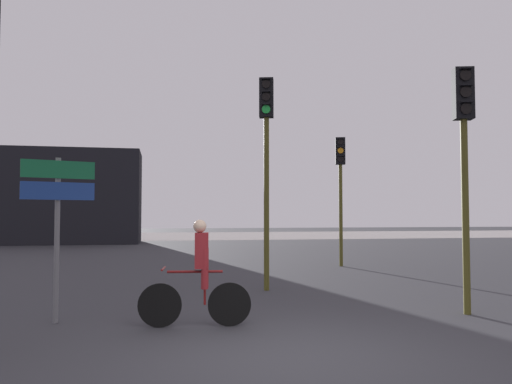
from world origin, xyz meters
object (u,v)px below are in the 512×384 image
object	(u,v)px
direction_sign_post	(58,208)
traffic_light_far_right	(340,176)
traffic_light_near_right	(464,142)
cyclist	(199,272)
distant_building	(27,197)
traffic_light_center	(266,143)

from	to	relation	value
direction_sign_post	traffic_light_far_right	bearing A→B (deg)	-153.17
traffic_light_near_right	cyclist	size ratio (longest dim) A/B	2.49
distant_building	direction_sign_post	distance (m)	24.17
distant_building	traffic_light_center	xyz separation A→B (m)	(10.21, -20.58, 0.54)
traffic_light_near_right	traffic_light_center	bearing A→B (deg)	-35.01
direction_sign_post	cyclist	distance (m)	2.48
traffic_light_near_right	cyclist	xyz separation A→B (m)	(-4.57, -0.09, -2.14)
traffic_light_near_right	cyclist	world-z (taller)	traffic_light_near_right
traffic_light_near_right	direction_sign_post	world-z (taller)	traffic_light_near_right
distant_building	traffic_light_far_right	size ratio (longest dim) A/B	3.08
traffic_light_center	direction_sign_post	distance (m)	5.05
distant_building	traffic_light_near_right	world-z (taller)	distant_building
traffic_light_near_right	traffic_light_far_right	bearing A→B (deg)	-80.48
traffic_light_center	direction_sign_post	world-z (taller)	traffic_light_center
distant_building	traffic_light_center	bearing A→B (deg)	-63.61
traffic_light_center	traffic_light_near_right	bearing A→B (deg)	145.24
traffic_light_near_right	cyclist	distance (m)	5.05
traffic_light_near_right	traffic_light_far_right	size ratio (longest dim) A/B	0.99
traffic_light_center	direction_sign_post	bearing A→B (deg)	49.73
traffic_light_center	distant_building	bearing A→B (deg)	-48.62
traffic_light_center	cyclist	distance (m)	4.58
traffic_light_near_right	cyclist	bearing A→B (deg)	15.91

